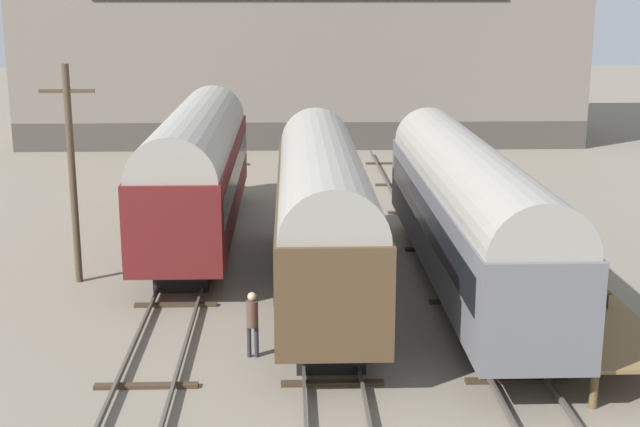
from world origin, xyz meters
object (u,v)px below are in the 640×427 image
(train_car_maroon, at_px, (197,165))
(utility_pole, at_px, (72,171))
(train_car_brown, at_px, (322,207))
(train_car_grey, at_px, (468,208))
(bench, at_px, (584,289))
(person_worker, at_px, (252,318))

(train_car_maroon, relative_size, utility_pole, 2.20)
(train_car_brown, xyz_separation_m, utility_pole, (-8.29, 1.78, 0.89))
(train_car_grey, height_order, utility_pole, utility_pole)
(train_car_maroon, bearing_deg, utility_pole, -125.27)
(train_car_maroon, height_order, train_car_grey, train_car_maroon)
(train_car_grey, bearing_deg, train_car_brown, -179.68)
(train_car_brown, bearing_deg, bench, -29.25)
(train_car_maroon, height_order, bench, train_car_maroon)
(train_car_maroon, height_order, person_worker, train_car_maroon)
(train_car_maroon, distance_m, train_car_brown, 8.33)
(train_car_grey, bearing_deg, bench, -57.87)
(bench, relative_size, utility_pole, 0.19)
(bench, height_order, person_worker, bench)
(train_car_maroon, bearing_deg, bench, -42.62)
(train_car_grey, distance_m, bench, 5.01)
(train_car_grey, xyz_separation_m, person_worker, (-6.74, -5.03, -1.79))
(train_car_maroon, xyz_separation_m, train_car_grey, (9.34, -6.87, -0.15))
(utility_pole, bearing_deg, train_car_maroon, 54.73)
(train_car_grey, height_order, bench, train_car_grey)
(train_car_brown, distance_m, person_worker, 5.72)
(utility_pole, bearing_deg, train_car_grey, -7.72)
(train_car_maroon, bearing_deg, train_car_grey, -36.35)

